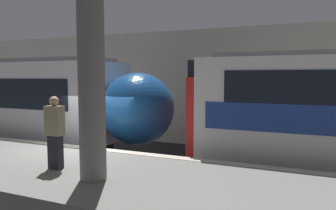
# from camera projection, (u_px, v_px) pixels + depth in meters

# --- Properties ---
(ground_plane) EXTENTS (120.00, 120.00, 0.00)m
(ground_plane) POSITION_uv_depth(u_px,v_px,m) (81.00, 182.00, 9.67)
(ground_plane) COLOR black
(platform) EXTENTS (40.00, 3.63, 1.11)m
(platform) POSITION_uv_depth(u_px,v_px,m) (32.00, 182.00, 7.97)
(platform) COLOR slate
(platform) RESTS_ON ground
(station_rear_barrier) EXTENTS (50.00, 0.15, 5.20)m
(station_rear_barrier) POSITION_uv_depth(u_px,v_px,m) (169.00, 87.00, 15.29)
(station_rear_barrier) COLOR #B2AD9E
(station_rear_barrier) RESTS_ON ground
(support_pillar_near) EXTENTS (0.52, 0.52, 4.04)m
(support_pillar_near) POSITION_uv_depth(u_px,v_px,m) (91.00, 77.00, 6.30)
(support_pillar_near) COLOR slate
(support_pillar_near) RESTS_ON platform
(person_waiting) EXTENTS (0.38, 0.24, 1.60)m
(person_waiting) POSITION_uv_depth(u_px,v_px,m) (55.00, 131.00, 7.15)
(person_waiting) COLOR black
(person_waiting) RESTS_ON platform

